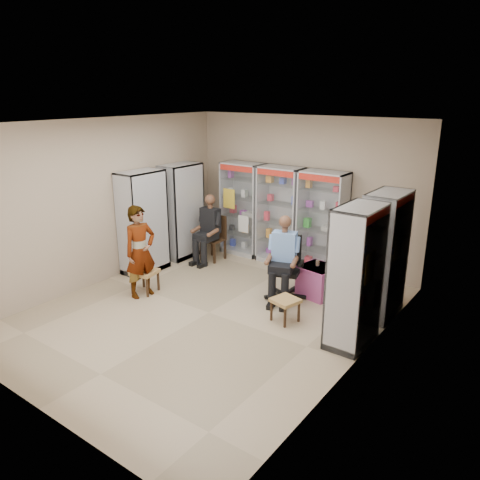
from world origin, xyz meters
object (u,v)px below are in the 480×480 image
Objects in this scene: cabinet_left_far at (182,211)px; standing_man at (140,252)px; cabinet_back_right at (322,223)px; cabinet_right_near at (355,277)px; cabinet_right_far at (384,255)px; wooden_chair at (213,238)px; pink_trunk at (318,281)px; office_chair at (286,268)px; cabinet_back_left at (243,209)px; woven_stool_b at (145,281)px; cabinet_back_mid at (280,215)px; cabinet_left_near at (143,222)px; woven_stool_a at (285,310)px; seated_shopkeeper at (284,260)px.

standing_man is at bearing 23.44° from cabinet_left_far.
cabinet_right_near is at bearing -53.84° from cabinet_back_right.
cabinet_right_far is 4.02m from standing_man.
wooden_chair is at bearing 106.39° from cabinet_left_far.
office_chair is at bearing -137.41° from pink_trunk.
cabinet_back_right is 1.00× the size of cabinet_left_far.
pink_trunk is at bearing 44.60° from cabinet_right_near.
cabinet_right_near is at bearing -21.64° from wooden_chair.
cabinet_back_left is 1.24× the size of standing_man.
cabinet_back_left is 0.94m from wooden_chair.
cabinet_back_right reaches higher than wooden_chair.
cabinet_back_mid is at bearing 68.32° from woven_stool_b.
cabinet_back_right is at bearing -24.93° from standing_man.
cabinet_back_mid is 1.00× the size of cabinet_back_right.
cabinet_right_far is 4.55m from cabinet_left_near.
pink_trunk is (3.33, 0.94, -0.73)m from cabinet_left_near.
cabinet_back_left is 2.23m from cabinet_left_near.
cabinet_back_left is 3.41m from woven_stool_a.
cabinet_back_right reaches higher than standing_man.
woven_stool_b is at bearing -93.07° from cabinet_back_left.
cabinet_left_near is 3.54× the size of pink_trunk.
cabinet_right_near is 1.83× the size of office_chair.
cabinet_left_far is (-4.46, 0.20, 0.00)m from cabinet_right_far.
cabinet_left_far is at bearing 73.75° from cabinet_right_near.
cabinet_right_near is 1.00× the size of cabinet_left_near.
cabinet_left_near is at bearing 54.30° from standing_man.
office_chair is 0.64m from pink_trunk.
seated_shopkeeper is 2.46× the size of pink_trunk.
cabinet_back_left reaches higher than seated_shopkeeper.
cabinet_left_near is 2.99m from office_chair.
cabinet_left_near reaches higher than standing_man.
cabinet_back_mid is at bearing 49.16° from cabinet_right_near.
cabinet_left_far and cabinet_left_near have the same top height.
wooden_chair is 0.58× the size of standing_man.
cabinet_back_left reaches higher than wooden_chair.
cabinet_left_near is at bearing 101.41° from cabinet_right_far.
cabinet_left_far reaches higher than wooden_chair.
wooden_chair is (-3.78, 1.50, -0.53)m from cabinet_right_near.
cabinet_back_left and cabinet_left_near have the same top height.
standing_man reaches higher than office_chair.
standing_man is at bearing -61.82° from woven_stool_b.
cabinet_left_far is at bearing -135.00° from cabinet_back_left.
cabinet_back_mid is at bearing 180.00° from cabinet_back_right.
woven_stool_a is at bearing -66.19° from standing_man.
wooden_chair is at bearing -108.90° from cabinet_back_left.
cabinet_right_far is at bearing -2.25° from pink_trunk.
woven_stool_a is 0.91× the size of woven_stool_b.
cabinet_back_right is at bearing 114.80° from pink_trunk.
cabinet_left_near is 1.83× the size of office_chair.
standing_man is (0.17, -2.16, 0.34)m from wooden_chair.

